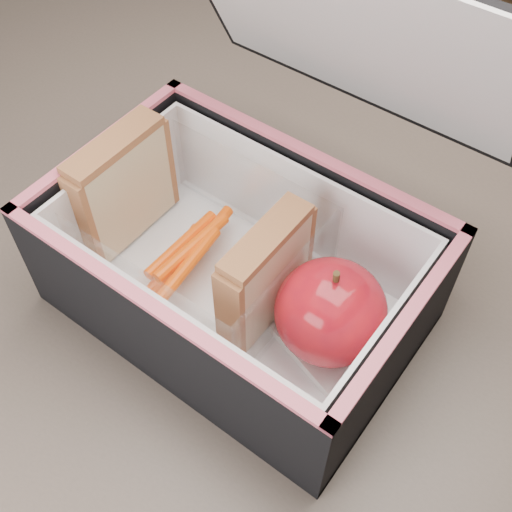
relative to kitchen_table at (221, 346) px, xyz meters
The scene contains 8 objects.
kitchen_table is the anchor object (origin of this frame).
lunch_bag 0.15m from the kitchen_table, 11.09° to the left, with size 0.28×0.27×0.26m.
plastic_tub 0.14m from the kitchen_table, behind, with size 0.19×0.13×0.08m, color white, non-canonical shape.
sandwich_left 0.18m from the kitchen_table, behind, with size 0.02×0.09×0.10m.
sandwich_right 0.16m from the kitchen_table, ahead, with size 0.02×0.08×0.09m.
carrot_sticks 0.13m from the kitchen_table, behind, with size 0.05×0.12×0.03m.
paper_napkin 0.15m from the kitchen_table, ahead, with size 0.07×0.08×0.01m, color white.
red_apple 0.18m from the kitchen_table, ahead, with size 0.10×0.10×0.09m.
Camera 1 is at (0.21, -0.23, 1.19)m, focal length 45.00 mm.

